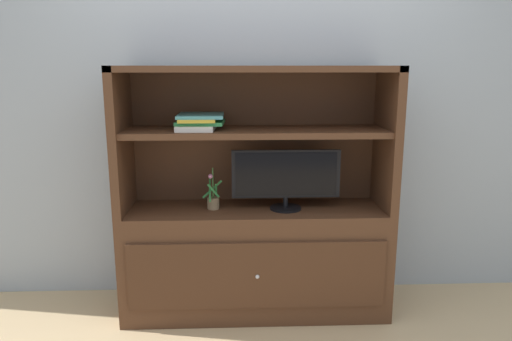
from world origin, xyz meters
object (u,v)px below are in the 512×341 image
object	(u,v)px
media_console	(256,235)
tv_monitor	(286,177)
magazine_stack	(199,122)
potted_plant	(213,201)

from	to	relation	value
media_console	tv_monitor	bearing A→B (deg)	-9.18
media_console	magazine_stack	bearing A→B (deg)	-179.64
media_console	magazine_stack	distance (m)	0.79
media_console	magazine_stack	xyz separation A→B (m)	(-0.34, -0.00, 0.72)
tv_monitor	magazine_stack	distance (m)	0.62
potted_plant	magazine_stack	xyz separation A→B (m)	(-0.08, 0.00, 0.49)
media_console	tv_monitor	xyz separation A→B (m)	(0.18, -0.03, 0.38)
potted_plant	magazine_stack	bearing A→B (deg)	177.59
media_console	magazine_stack	size ratio (longest dim) A/B	4.87
media_console	potted_plant	world-z (taller)	media_console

